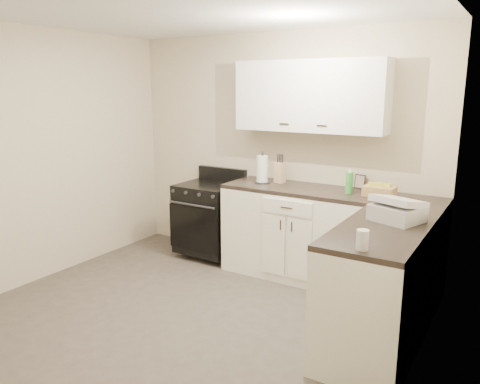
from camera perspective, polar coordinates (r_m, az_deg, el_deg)
The scene contains 20 objects.
floor at distance 4.07m, azimuth -7.86°, elevation -15.70°, with size 3.60×3.60×0.00m, color #473F38.
ceiling at distance 3.63m, azimuth -9.13°, elevation 21.61°, with size 3.60×3.60×0.00m, color white.
wall_back at distance 5.14m, azimuth 4.61°, elevation 5.05°, with size 3.60×3.60×0.00m, color beige.
wall_right at distance 2.86m, azimuth 20.33°, elevation -1.75°, with size 3.60×3.60×0.00m, color beige.
wall_left at distance 4.99m, azimuth -24.50°, elevation 3.73°, with size 3.60×3.60×0.00m, color beige.
base_cabinets_back at distance 4.87m, azimuth 7.28°, elevation -5.10°, with size 1.55×0.60×0.90m, color white.
base_cabinets_right at distance 3.96m, azimuth 17.70°, elevation -9.83°, with size 0.60×1.90×0.90m, color white.
countertop_back at distance 4.75m, azimuth 7.44°, elevation 0.31°, with size 1.55×0.60×0.04m, color black.
countertop_right at distance 3.81m, azimuth 18.17°, elevation -3.28°, with size 0.60×1.90×0.04m, color black.
upper_cabinets at distance 4.78m, azimuth 8.52°, elevation 11.48°, with size 1.55×0.30×0.70m, color white.
stove at distance 5.39m, azimuth -3.89°, elevation -3.16°, with size 0.65×0.55×0.78m, color black.
knife_block at distance 4.95m, azimuth 4.89°, elevation 2.37°, with size 0.10×0.09×0.22m, color #D7AE84.
paper_towel at distance 4.93m, azimuth 2.73°, elevation 2.79°, with size 0.12×0.12×0.29m, color white.
soap_bottle at distance 4.54m, azimuth 13.18°, elevation 1.10°, with size 0.07×0.07×0.20m, color green.
picture_frame at distance 4.79m, azimuth 14.41°, elevation 1.24°, with size 0.11×0.02×0.14m, color black.
wicker_basket at distance 4.50m, azimuth 16.64°, elevation 0.08°, with size 0.28×0.18×0.09m, color tan.
countertop_grill at distance 3.71m, azimuth 18.61°, elevation -2.44°, with size 0.33×0.31×0.12m, color silver.
glass_jar at distance 2.99m, azimuth 14.71°, elevation -5.66°, with size 0.08×0.08×0.13m, color silver.
oven_mitt_near at distance 3.58m, azimuth 10.68°, elevation -10.83°, with size 0.02×0.16×0.28m, color black.
oven_mitt_far at distance 3.73m, azimuth 11.71°, elevation -9.56°, with size 0.02×0.15×0.25m, color black.
Camera 1 is at (2.32, -2.73, 1.92)m, focal length 35.00 mm.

